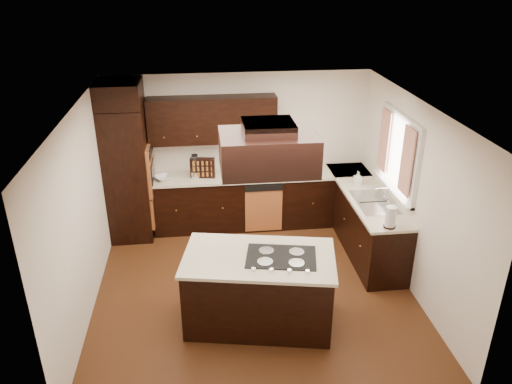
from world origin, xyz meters
The scene contains 30 objects.
floor centered at (0.00, 0.00, -0.01)m, with size 4.20×4.20×0.02m, color brown.
ceiling centered at (0.00, 0.00, 2.51)m, with size 4.20×4.20×0.02m, color silver.
wall_back centered at (0.00, 2.11, 1.25)m, with size 4.20×0.02×2.50m, color #F0E3D1.
wall_front centered at (0.00, -2.11, 1.25)m, with size 4.20×0.02×2.50m, color #F0E3D1.
wall_left centered at (-2.11, 0.00, 1.25)m, with size 0.02×4.20×2.50m, color #F0E3D1.
wall_right centered at (2.11, 0.00, 1.25)m, with size 0.02×4.20×2.50m, color #F0E3D1.
oven_column centered at (-1.78, 1.71, 1.06)m, with size 0.65×0.75×2.12m, color black.
wall_oven_face centered at (-1.43, 1.71, 1.12)m, with size 0.05×0.62×0.78m, color #B96635.
base_cabinets_back centered at (0.03, 1.80, 0.44)m, with size 2.93×0.60×0.88m, color black.
base_cabinets_right centered at (1.80, 0.90, 0.44)m, with size 0.60×2.40×0.88m, color black.
countertop_back centered at (0.03, 1.79, 0.90)m, with size 2.93×0.63×0.04m, color beige.
countertop_right centered at (1.79, 0.90, 0.90)m, with size 0.63×2.40×0.04m, color beige.
upper_cabinets centered at (-0.43, 1.93, 1.81)m, with size 2.00×0.34×0.72m, color black.
dishwasher_front centered at (0.33, 1.50, 0.40)m, with size 0.60×0.05×0.72m, color #B96635.
window_frame centered at (2.07, 0.55, 1.65)m, with size 0.06×1.32×1.12m, color silver.
window_pane centered at (2.10, 0.55, 1.65)m, with size 0.00×1.20×1.00m, color white.
curtain_left centered at (2.01, 0.13, 1.70)m, with size 0.02×0.34×0.90m, color #FBD7BF.
curtain_right centered at (2.01, 0.97, 1.70)m, with size 0.02×0.34×0.90m, color #FBD7BF.
sink_rim centered at (1.80, 0.55, 0.92)m, with size 0.52×0.84×0.01m, color silver.
island centered at (-0.02, -0.69, 0.44)m, with size 1.71×0.93×0.88m, color black.
island_top centered at (-0.02, -0.69, 0.90)m, with size 1.77×0.99×0.04m, color beige.
cooktop centered at (0.24, -0.74, 0.93)m, with size 0.81×0.54×0.01m, color black.
range_hood centered at (0.10, -0.55, 2.16)m, with size 1.05×0.72×0.42m, color black.
hood_duct centered at (0.10, -0.55, 2.44)m, with size 0.55×0.50×0.13m, color black.
blender_base centered at (-0.73, 1.77, 0.97)m, with size 0.15×0.15×0.10m, color silver.
blender_pitcher centered at (-0.73, 1.77, 1.15)m, with size 0.13×0.13×0.26m, color silver.
spice_rack centered at (-0.62, 1.75, 1.08)m, with size 0.39×0.10×0.32m, color black.
mixing_bowl centered at (-1.24, 1.72, 0.95)m, with size 0.26×0.26×0.06m, color silver.
soap_bottle centered at (1.74, 1.19, 1.03)m, with size 0.10×0.10×0.21m, color silver.
paper_towel centered at (1.75, -0.19, 1.07)m, with size 0.14×0.14×0.29m, color silver.
Camera 1 is at (-0.62, -5.62, 4.04)m, focal length 35.00 mm.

